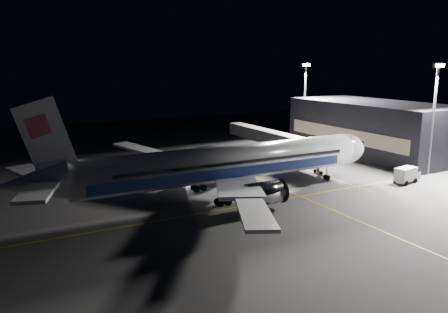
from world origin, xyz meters
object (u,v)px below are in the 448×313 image
Objects in this scene: airliner at (221,164)px; service_truck at (407,174)px; safety_cone_a at (154,180)px; floodlight_mast_south at (434,109)px; floodlight_mast_north at (305,96)px; safety_cone_c at (240,184)px; jet_bridge at (277,139)px; safety_cone_b at (206,172)px; baggage_tug at (181,179)px.

service_truck is at bearing -13.86° from airliner.
floodlight_mast_south is at bearing -21.91° from safety_cone_a.
floodlight_mast_north is 37.12× the size of safety_cone_c.
jet_bridge is 6.01× the size of service_truck.
safety_cone_a is at bearing -158.52° from floodlight_mast_north.
safety_cone_b is at bearing -154.12° from floodlight_mast_north.
service_truck is at bearing -37.48° from safety_cone_b.
safety_cone_c is (-35.41, 10.01, -12.09)m from floodlight_mast_south.
service_truck is 39.97m from baggage_tug.
baggage_tug is 3.76× the size of safety_cone_a.
airliner is at bearing -105.94° from safety_cone_b.
safety_cone_c is at bearing -141.68° from floodlight_mast_north.
safety_cone_c is (5.67, 4.00, -4.88)m from airliner.
floodlight_mast_south is at bearing -15.79° from safety_cone_c.
jet_bridge is at bearing 12.00° from safety_cone_b.
service_truck is 10.26× the size of safety_cone_c.
jet_bridge is 50.11× the size of safety_cone_b.
jet_bridge reaches higher than baggage_tug.
baggage_tug is at bearing -162.81° from jet_bridge.
service_truck is (32.81, -8.09, -3.68)m from airliner.
baggage_tug is (-35.61, 18.15, -0.76)m from service_truck.
airliner reaches higher than service_truck.
jet_bridge is 31.05m from floodlight_mast_south.
floodlight_mast_south reaches higher than safety_cone_a.
airliner is at bearing -141.96° from jet_bridge.
service_truck is (-8.26, -2.08, -10.88)m from floodlight_mast_south.
floodlight_mast_south reaches higher than service_truck.
floodlight_mast_north is 8.50× the size of baggage_tug.
baggage_tug reaches higher than safety_cone_b.
floodlight_mast_south is at bearing -53.21° from jet_bridge.
floodlight_mast_south is 37.12× the size of safety_cone_c.
floodlight_mast_south is (18.00, -24.07, 7.79)m from jet_bridge.
floodlight_mast_south is 48.15m from baggage_tug.
service_truck is 36.33m from safety_cone_b.
floodlight_mast_north is (18.00, 13.93, 7.79)m from jet_bridge.
floodlight_mast_north is 32.01× the size of safety_cone_a.
baggage_tug is at bearing 143.18° from service_truck.
jet_bridge is (23.08, 18.06, -0.58)m from airliner.
safety_cone_c is (8.47, -6.05, -0.45)m from baggage_tug.
service_truck reaches higher than safety_cone_c.
baggage_tug reaches higher than safety_cone_c.
safety_cone_a is 10.71m from safety_cone_b.
jet_bridge is at bearing 38.04° from airliner.
safety_cone_a is 1.16× the size of safety_cone_c.
safety_cone_b is (6.80, 3.95, -0.39)m from baggage_tug.
service_truck is 8.33× the size of safety_cone_b.
floodlight_mast_south reaches higher than baggage_tug.
safety_cone_b is at bearing -168.00° from jet_bridge.
service_truck is (-8.26, -40.08, -10.88)m from floodlight_mast_north.
service_truck is 2.35× the size of baggage_tug.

